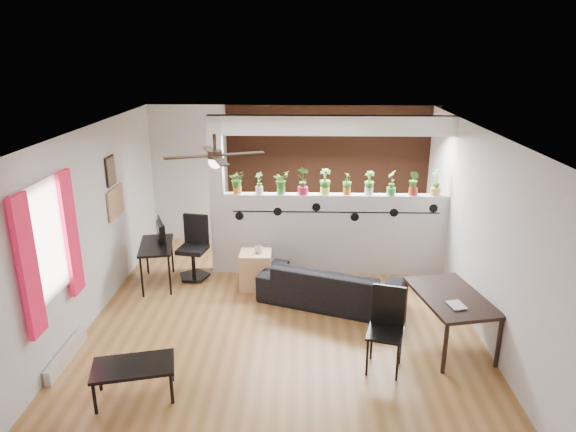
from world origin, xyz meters
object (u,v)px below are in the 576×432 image
at_px(folding_chair, 387,321).
at_px(coffee_table, 133,368).
at_px(potted_plant_9, 436,181).
at_px(office_chair, 194,251).
at_px(dining_table, 451,300).
at_px(potted_plant_2, 281,182).
at_px(potted_plant_3, 303,180).
at_px(potted_plant_7, 392,182).
at_px(potted_plant_5, 347,183).
at_px(potted_plant_8, 414,182).
at_px(cube_shelf, 256,270).
at_px(cup, 259,250).
at_px(potted_plant_4, 325,181).
at_px(ceiling_fan, 215,157).
at_px(sofa, 330,285).
at_px(computer_desk, 156,248).
at_px(potted_plant_0, 237,181).
at_px(potted_plant_1, 259,182).
at_px(potted_plant_6, 369,182).

xyz_separation_m(folding_chair, coffee_table, (-2.76, -0.67, -0.23)).
distance_m(potted_plant_9, office_chair, 4.03).
distance_m(potted_plant_9, dining_table, 2.38).
distance_m(potted_plant_2, office_chair, 1.80).
bearing_deg(potted_plant_3, potted_plant_7, -0.00).
bearing_deg(potted_plant_5, potted_plant_8, 0.00).
distance_m(cube_shelf, cup, 0.35).
xyz_separation_m(potted_plant_4, cube_shelf, (-1.07, -0.63, -1.28)).
bearing_deg(potted_plant_4, dining_table, -55.25).
bearing_deg(potted_plant_2, cube_shelf, -120.39).
xyz_separation_m(ceiling_fan, potted_plant_5, (1.78, 1.80, -0.77)).
distance_m(potted_plant_2, sofa, 1.85).
bearing_deg(potted_plant_7, folding_chair, -98.96).
xyz_separation_m(potted_plant_3, sofa, (0.41, -1.12, -1.31)).
xyz_separation_m(office_chair, dining_table, (3.60, -1.88, 0.15)).
xyz_separation_m(ceiling_fan, computer_desk, (-1.21, 1.24, -1.70)).
xyz_separation_m(computer_desk, coffee_table, (0.50, -2.77, -0.26)).
distance_m(potted_plant_3, computer_desk, 2.54).
height_order(potted_plant_0, dining_table, potted_plant_0).
xyz_separation_m(potted_plant_9, sofa, (-1.70, -1.12, -1.30)).
relative_size(potted_plant_8, sofa, 0.21).
relative_size(cube_shelf, cup, 4.72).
relative_size(cube_shelf, folding_chair, 0.59).
bearing_deg(potted_plant_0, cup, -59.00).
relative_size(ceiling_fan, potted_plant_1, 3.34).
height_order(potted_plant_2, computer_desk, potted_plant_2).
height_order(dining_table, folding_chair, folding_chair).
xyz_separation_m(potted_plant_5, dining_table, (1.15, -2.16, -0.94)).
distance_m(potted_plant_3, dining_table, 3.01).
distance_m(potted_plant_9, coffee_table, 5.26).
bearing_deg(potted_plant_6, potted_plant_2, 180.00).
bearing_deg(potted_plant_2, dining_table, -44.46).
height_order(potted_plant_0, sofa, potted_plant_0).
distance_m(potted_plant_1, cube_shelf, 1.40).
distance_m(potted_plant_0, potted_plant_3, 1.05).
relative_size(potted_plant_6, office_chair, 0.37).
xyz_separation_m(ceiling_fan, potted_plant_0, (0.02, 1.80, -0.76)).
bearing_deg(office_chair, potted_plant_0, 21.84).
xyz_separation_m(ceiling_fan, potted_plant_7, (2.48, 1.80, -0.75)).
relative_size(ceiling_fan, potted_plant_7, 2.98).
height_order(potted_plant_4, cup, potted_plant_4).
bearing_deg(potted_plant_5, office_chair, -173.50).
relative_size(potted_plant_3, potted_plant_7, 1.13).
bearing_deg(potted_plant_7, potted_plant_5, 180.00).
bearing_deg(potted_plant_5, potted_plant_3, 180.00).
height_order(potted_plant_4, potted_plant_7, potted_plant_4).
distance_m(potted_plant_1, folding_chair, 3.29).
distance_m(potted_plant_6, folding_chair, 2.83).
bearing_deg(potted_plant_2, potted_plant_9, -0.00).
bearing_deg(coffee_table, potted_plant_7, 46.24).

